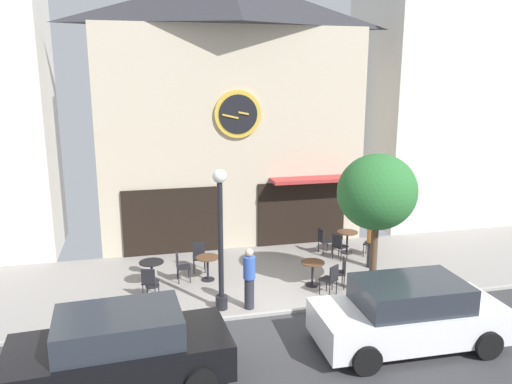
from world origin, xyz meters
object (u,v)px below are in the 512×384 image
Objects in this scene: cafe_table_rightmost at (152,269)px; cafe_chair_left_end at (323,239)px; pedestrian_blue at (249,278)px; parked_car_white at (409,314)px; street_tree at (377,193)px; pedestrian_orange at (372,242)px; cafe_chair_near_lamp at (341,270)px; parked_car_black at (120,350)px; cafe_chair_corner at (331,278)px; cafe_chair_near_tree at (339,245)px; cafe_table_center at (347,238)px; cafe_chair_facing_street at (199,255)px; cafe_chair_by_entrance at (149,280)px; cafe_chair_mid_row at (181,265)px; cafe_chair_curbside at (373,242)px; cafe_table_near_door at (208,264)px; cafe_table_near_curb at (313,269)px; street_lamp at (221,240)px.

cafe_table_rightmost is 0.85× the size of cafe_chair_left_end.
parked_car_white is at bearing -40.46° from pedestrian_blue.
pedestrian_orange is at bearing 64.68° from street_tree.
cafe_chair_near_lamp is 0.54× the size of pedestrian_orange.
pedestrian_blue is at bearing 179.54° from street_tree.
cafe_chair_left_end is at bearing 43.01° from parked_car_black.
parked_car_white is (-1.35, -4.62, -0.10)m from pedestrian_orange.
cafe_chair_corner is at bearing -20.34° from cafe_table_rightmost.
cafe_chair_near_tree is 5.52m from parked_car_white.
cafe_chair_facing_street reaches higher than cafe_table_center.
cafe_chair_facing_street is 2.35m from cafe_chair_by_entrance.
cafe_chair_mid_row is 4.72m from cafe_chair_near_lamp.
cafe_chair_near_tree is 5.34m from cafe_chair_mid_row.
cafe_chair_near_tree is 1.19m from pedestrian_orange.
parked_car_black is (-3.23, -2.71, -0.10)m from pedestrian_blue.
cafe_chair_mid_row is at bearing 177.67° from pedestrian_orange.
cafe_chair_curbside is at bearing 71.53° from parked_car_white.
cafe_chair_near_lamp is (3.67, -1.46, 0.01)m from cafe_table_near_door.
parked_car_white reaches higher than cafe_chair_curbside.
cafe_table_near_curb is 0.17× the size of parked_car_white.
parked_car_white is at bearing -36.16° from street_lamp.
cafe_chair_corner is 0.21× the size of parked_car_white.
cafe_chair_facing_street is at bearing 94.70° from street_lamp.
cafe_chair_by_entrance is 4.01m from parked_car_black.
pedestrian_blue is (2.45, -2.05, 0.32)m from cafe_table_rightmost.
cafe_table_center is 0.18× the size of parked_car_white.
cafe_chair_corner is 3.00m from parked_car_white.
cafe_chair_facing_street is 1.00× the size of cafe_chair_near_lamp.
pedestrian_blue is (-2.87, -0.68, 0.33)m from cafe_chair_near_lamp.
cafe_table_center is 0.88m from cafe_chair_curbside.
cafe_chair_facing_street is 1.00× the size of cafe_chair_corner.
cafe_chair_near_lamp is at bearing -21.76° from cafe_table_near_door.
cafe_chair_corner is 0.63m from cafe_chair_near_lamp.
cafe_table_near_curb is 2.78m from cafe_chair_left_end.
cafe_table_near_door is at bearing -162.21° from cafe_chair_left_end.
pedestrian_orange is 0.38× the size of parked_car_white.
cafe_chair_by_entrance is at bearing -96.39° from cafe_table_rightmost.
cafe_table_near_curb is at bearing 142.55° from street_tree.
pedestrian_blue reaches higher than parked_car_white.
street_lamp is 4.19× the size of cafe_chair_near_tree.
cafe_chair_facing_street is (-0.23, 2.82, -1.39)m from street_lamp.
cafe_table_near_door is 0.17× the size of parked_car_black.
cafe_chair_by_entrance is at bearing -152.46° from cafe_table_near_door.
cafe_table_near_door is at bearing -173.06° from cafe_chair_curbside.
street_tree is 5.91m from cafe_chair_facing_street.
cafe_chair_by_entrance is at bearing 168.23° from street_tree.
parked_car_white reaches higher than cafe_table_near_curb.
cafe_chair_near_lamp is at bearing -18.90° from cafe_chair_mid_row.
street_lamp is at bearing -178.02° from cafe_chair_corner.
cafe_chair_mid_row is 6.07m from pedestrian_orange.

